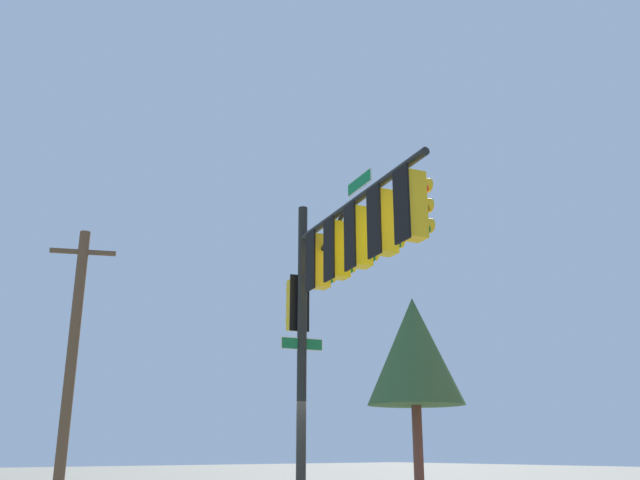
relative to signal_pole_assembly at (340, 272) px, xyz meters
The scene contains 3 objects.
signal_pole_assembly is the anchor object (origin of this frame).
utility_pole 9.39m from the signal_pole_assembly, 168.17° to the right, with size 0.90×1.67×7.55m.
tree_near 13.45m from the signal_pole_assembly, 128.55° to the left, with size 3.61×3.61×7.15m.
Camera 1 is at (11.41, -8.38, 1.55)m, focal length 38.13 mm.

